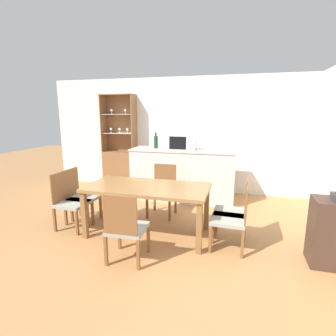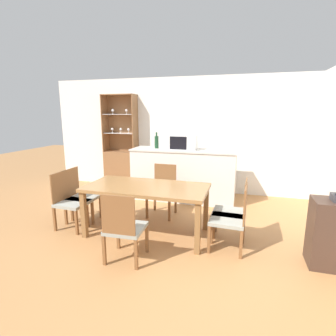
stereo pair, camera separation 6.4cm
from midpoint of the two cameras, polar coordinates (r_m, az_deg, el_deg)
ground_plane at (r=3.85m, az=-3.37°, el=-15.57°), size 18.00×18.00×0.00m
wall_back at (r=5.98m, az=4.61°, el=7.13°), size 6.80×0.06×2.55m
kitchen_counter at (r=5.39m, az=2.86°, el=-1.46°), size 2.12×0.65×1.05m
display_cabinet at (r=6.42m, az=-10.61°, el=1.42°), size 0.79×0.34×2.19m
dining_table at (r=3.84m, az=-4.99°, el=-5.11°), size 1.77×0.87×0.74m
dining_chair_side_right_near at (r=3.57m, az=13.38°, el=-10.57°), size 0.46×0.46×0.88m
dining_chair_side_left_near at (r=4.37m, az=-20.89°, el=-6.82°), size 0.46×0.46×0.88m
dining_chair_head_near at (r=3.25m, az=-9.71°, el=-12.73°), size 0.46×0.46×0.88m
dining_chair_head_far at (r=4.61m, az=-1.59°, el=-5.04°), size 0.45×0.45×0.88m
dining_chair_side_left_far at (r=4.57m, az=-18.98°, el=-5.87°), size 0.44×0.44×0.88m
dining_chair_side_right_far at (r=3.82m, az=13.53°, el=-9.09°), size 0.46×0.46×0.88m
microwave at (r=5.27m, az=2.94°, el=5.63°), size 0.52×0.33×0.29m
wine_bottle at (r=5.44m, az=-2.99°, el=5.72°), size 0.08×0.08×0.33m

